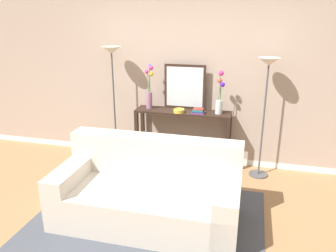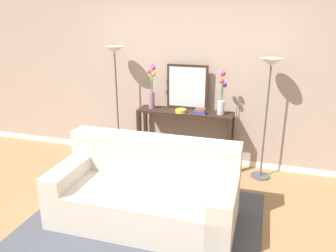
# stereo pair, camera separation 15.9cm
# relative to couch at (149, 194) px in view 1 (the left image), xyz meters

# --- Properties ---
(ground_plane) EXTENTS (16.00, 16.00, 0.02)m
(ground_plane) POSITION_rel_couch_xyz_m (0.06, -0.21, -0.32)
(ground_plane) COLOR #9E754C
(back_wall) EXTENTS (12.00, 0.15, 2.76)m
(back_wall) POSITION_rel_couch_xyz_m (0.06, 1.76, 1.07)
(back_wall) COLOR white
(back_wall) RESTS_ON ground
(area_rug) EXTENTS (2.52, 2.09, 0.01)m
(area_rug) POSITION_rel_couch_xyz_m (0.00, -0.16, -0.30)
(area_rug) COLOR #474C56
(area_rug) RESTS_ON ground
(couch) EXTENTS (1.98, 0.96, 0.88)m
(couch) POSITION_rel_couch_xyz_m (0.00, 0.00, 0.00)
(couch) COLOR beige
(couch) RESTS_ON ground
(console_table) EXTENTS (1.39, 0.33, 0.86)m
(console_table) POSITION_rel_couch_xyz_m (0.07, 1.46, 0.28)
(console_table) COLOR black
(console_table) RESTS_ON ground
(floor_lamp_left) EXTENTS (0.28, 0.28, 1.75)m
(floor_lamp_left) POSITION_rel_couch_xyz_m (-0.98, 1.40, 1.07)
(floor_lamp_left) COLOR #4C4C51
(floor_lamp_left) RESTS_ON ground
(floor_lamp_right) EXTENTS (0.28, 0.28, 1.66)m
(floor_lamp_right) POSITION_rel_couch_xyz_m (1.19, 1.40, 1.00)
(floor_lamp_right) COLOR #4C4C51
(floor_lamp_right) RESTS_ON ground
(wall_mirror) EXTENTS (0.61, 0.02, 0.65)m
(wall_mirror) POSITION_rel_couch_xyz_m (0.06, 1.60, 0.87)
(wall_mirror) COLOR black
(wall_mirror) RESTS_ON console_table
(vase_tall_flowers) EXTENTS (0.12, 0.10, 0.65)m
(vase_tall_flowers) POSITION_rel_couch_xyz_m (-0.44, 1.47, 0.82)
(vase_tall_flowers) COLOR gray
(vase_tall_flowers) RESTS_ON console_table
(vase_short_flowers) EXTENTS (0.12, 0.14, 0.61)m
(vase_short_flowers) POSITION_rel_couch_xyz_m (0.58, 1.46, 0.78)
(vase_short_flowers) COLOR silver
(vase_short_flowers) RESTS_ON console_table
(fruit_bowl) EXTENTS (0.16, 0.16, 0.05)m
(fruit_bowl) POSITION_rel_couch_xyz_m (0.03, 1.37, 0.57)
(fruit_bowl) COLOR gold
(fruit_bowl) RESTS_ON console_table
(book_stack) EXTENTS (0.19, 0.14, 0.07)m
(book_stack) POSITION_rel_couch_xyz_m (0.30, 1.39, 0.58)
(book_stack) COLOR #6B3360
(book_stack) RESTS_ON console_table
(book_row_under_console) EXTENTS (0.38, 0.18, 0.12)m
(book_row_under_console) POSITION_rel_couch_xyz_m (-0.32, 1.46, -0.26)
(book_row_under_console) COLOR maroon
(book_row_under_console) RESTS_ON ground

